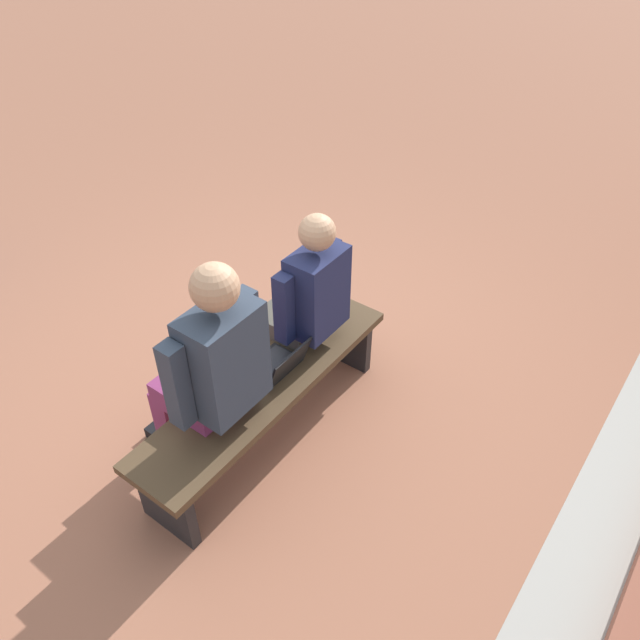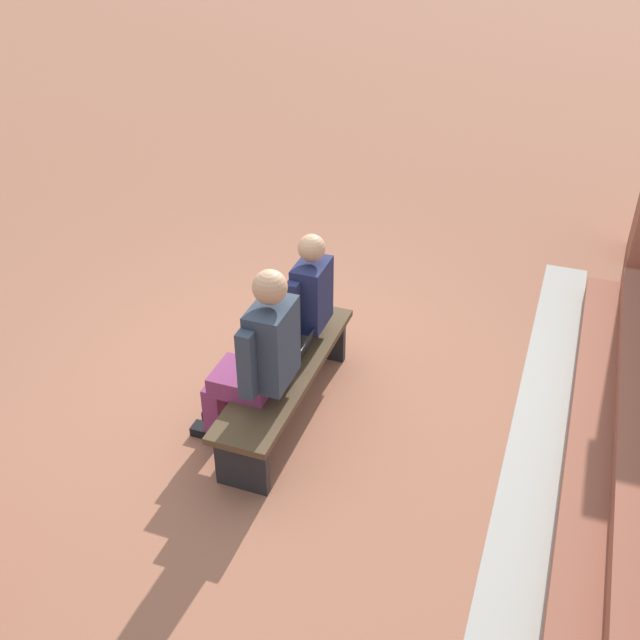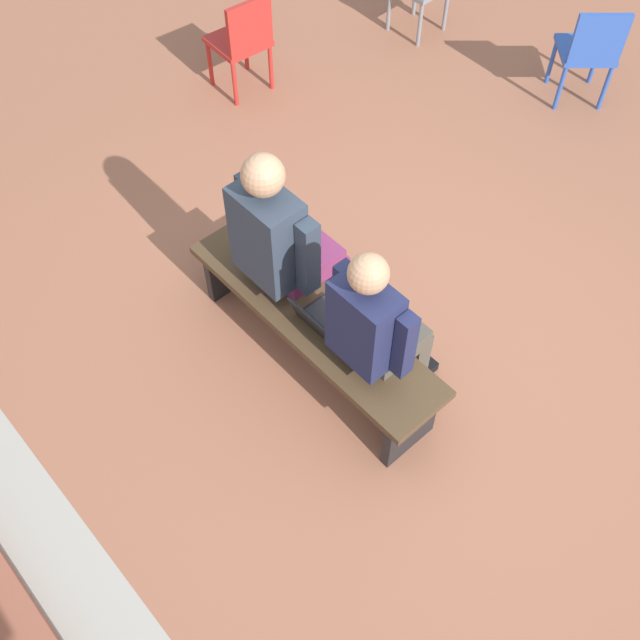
# 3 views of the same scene
# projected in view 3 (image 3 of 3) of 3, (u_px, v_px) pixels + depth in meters

# --- Properties ---
(ground_plane) EXTENTS (60.00, 60.00, 0.00)m
(ground_plane) POSITION_uv_depth(u_px,v_px,m) (393.00, 371.00, 4.58)
(ground_plane) COLOR #9E6047
(concrete_strip) EXTENTS (6.17, 0.40, 0.01)m
(concrete_strip) POSITION_uv_depth(u_px,v_px,m) (54.00, 551.00, 3.90)
(concrete_strip) COLOR #A8A399
(concrete_strip) RESTS_ON ground
(bench) EXTENTS (1.80, 0.44, 0.45)m
(bench) POSITION_uv_depth(u_px,v_px,m) (313.00, 324.00, 4.36)
(bench) COLOR #4C3823
(bench) RESTS_ON ground
(person_student) EXTENTS (0.53, 0.66, 1.32)m
(person_student) POSITION_uv_depth(u_px,v_px,m) (378.00, 327.00, 3.91)
(person_student) COLOR #4C473D
(person_student) RESTS_ON ground
(person_adult) EXTENTS (0.59, 0.75, 1.43)m
(person_adult) POSITION_uv_depth(u_px,v_px,m) (284.00, 242.00, 4.22)
(person_adult) COLOR #7F2D5B
(person_adult) RESTS_ON ground
(laptop) EXTENTS (0.32, 0.29, 0.21)m
(laptop) POSITION_uv_depth(u_px,v_px,m) (323.00, 320.00, 4.19)
(laptop) COLOR black
(laptop) RESTS_ON bench
(plastic_chair_mid_courtyard) EXTENTS (0.44, 0.44, 0.84)m
(plastic_chair_mid_courtyard) POSITION_uv_depth(u_px,v_px,m) (243.00, 39.00, 5.91)
(plastic_chair_mid_courtyard) COLOR red
(plastic_chair_mid_courtyard) RESTS_ON ground
(plastic_chair_far_right) EXTENTS (0.59, 0.59, 0.84)m
(plastic_chair_far_right) POSITION_uv_depth(u_px,v_px,m) (590.00, 49.00, 5.82)
(plastic_chair_far_right) COLOR #2D56B7
(plastic_chair_far_right) RESTS_ON ground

